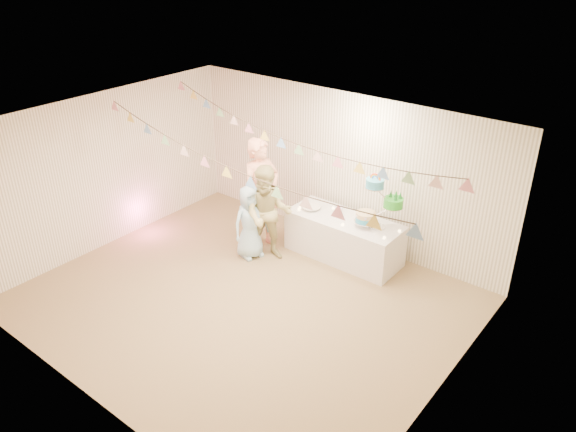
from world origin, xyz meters
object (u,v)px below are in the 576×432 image
Objects in this scene: table at (344,238)px; person_adult_a at (261,195)px; person_child at (250,222)px; person_adult_b at (268,214)px; cake_stand at (379,201)px.

person_adult_a reaches higher than table.
person_adult_a is 1.54× the size of person_child.
table is 1.32m from person_adult_b.
person_adult_a reaches higher than cake_stand.
person_child is (-1.23, -0.92, 0.27)m from table.
person_adult_b reaches higher than person_child.
table is at bearing -174.81° from cake_stand.
cake_stand is 1.95m from person_adult_a.
cake_stand reaches higher than table.
table is 1.54m from person_adult_a.
person_adult_b is (-0.96, -0.78, 0.45)m from table.
table is 1.51× the size of person_child.
person_child reaches higher than table.
cake_stand is at bearing 5.19° from table.
cake_stand is at bearing -5.86° from person_adult_b.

